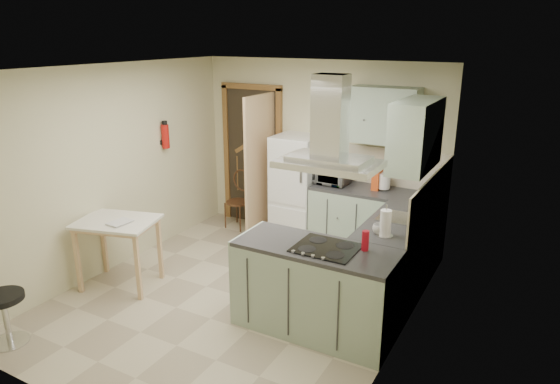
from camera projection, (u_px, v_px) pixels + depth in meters
The scene contains 28 objects.
floor at pixel (239, 296), 5.62m from camera, with size 4.20×4.20×0.00m, color #B6AA8D.
ceiling at pixel (233, 68), 4.86m from camera, with size 4.20×4.20×0.00m, color silver.
back_wall at pixel (320, 151), 6.99m from camera, with size 3.60×3.60×0.00m, color beige.
left_wall at pixel (113, 169), 6.07m from camera, with size 4.20×4.20×0.00m, color beige.
right_wall at pixel (406, 220), 4.41m from camera, with size 4.20×4.20×0.00m, color beige.
doorway at pixel (252, 156), 7.53m from camera, with size 1.10×0.12×2.10m, color brown.
fridge at pixel (297, 189), 6.98m from camera, with size 0.60×0.60×1.50m, color white.
counter_back at pixel (354, 219), 6.68m from camera, with size 1.08×0.60×0.90m, color #9EB2A0.
counter_right at pixel (401, 250), 5.73m from camera, with size 0.60×1.95×0.90m, color #9EB2A0.
splashback at pixel (385, 167), 6.56m from camera, with size 1.68×0.02×0.50m, color beige.
wall_cabinet_back at pixel (384, 115), 6.22m from camera, with size 0.85×0.35×0.70m, color #9EB2A0.
wall_cabinet_right at pixel (416, 135), 5.01m from camera, with size 0.35×0.90×0.70m, color #9EB2A0.
peninsula at pixel (316, 289), 4.86m from camera, with size 1.55×0.65×0.90m, color #9EB2A0.
hob at pixel (326, 248), 4.67m from camera, with size 0.58×0.50×0.01m, color black.
extractor_hood at pixel (329, 164), 4.43m from camera, with size 0.90×0.55×0.10m, color silver.
sink at pixel (400, 218), 5.44m from camera, with size 0.45×0.40×0.01m, color silver.
fire_extinguisher at pixel (165, 136), 6.72m from camera, with size 0.10×0.10×0.32m, color #B2140F.
drop_leaf_table at pixel (120, 253), 5.76m from camera, with size 0.86×0.65×0.81m, color tan.
bentwood_chair at pixel (238, 202), 7.51m from camera, with size 0.35×0.35×0.80m, color #4C2A19.
stool at pixel (6, 319), 4.70m from camera, with size 0.38×0.38×0.51m, color black.
microwave at pixel (330, 173), 6.67m from camera, with size 0.51×0.34×0.28m, color black.
kettle at pixel (384, 181), 6.40m from camera, with size 0.16×0.16×0.24m, color white.
cereal_box at pixel (377, 176), 6.43m from camera, with size 0.09×0.23×0.34m, color #DC4D19.
soap_bottle at pixel (424, 199), 5.74m from camera, with size 0.09×0.09×0.20m, color #B6B5C2.
paper_towel at pixel (386, 223), 4.92m from camera, with size 0.11×0.11×0.28m, color white.
cup at pixel (379, 229), 5.00m from camera, with size 0.13×0.13×0.10m, color silver.
red_bottle at pixel (365, 241), 4.61m from camera, with size 0.07×0.07×0.19m, color red.
book at pixel (114, 217), 5.57m from camera, with size 0.19×0.26×0.11m, color #AB3F39.
Camera 1 is at (2.83, -4.14, 2.82)m, focal length 32.00 mm.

